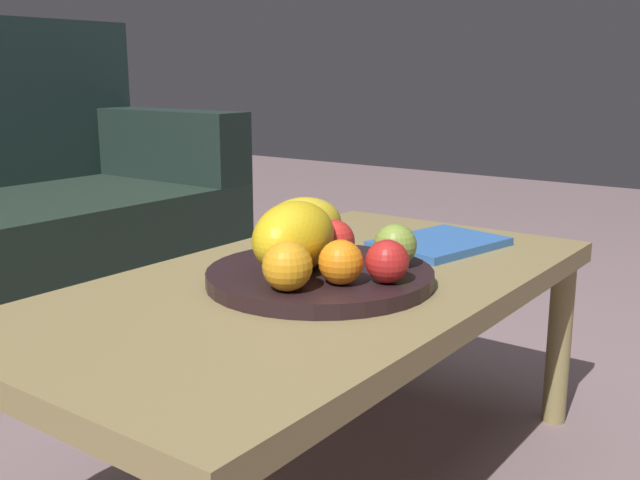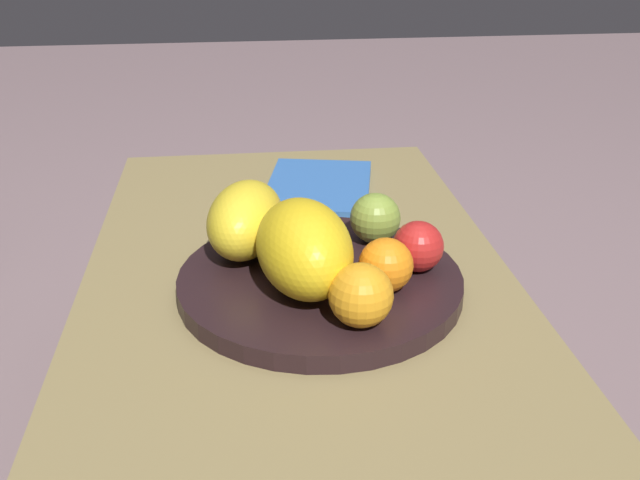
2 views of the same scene
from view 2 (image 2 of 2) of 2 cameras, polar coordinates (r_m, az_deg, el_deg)
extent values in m
cube|color=olive|center=(0.99, -1.56, -4.49)|extent=(1.12, 0.60, 0.04)
cylinder|color=olive|center=(1.57, 6.20, -0.67)|extent=(0.05, 0.05, 0.36)
cylinder|color=olive|center=(1.55, -12.87, -1.66)|extent=(0.05, 0.05, 0.36)
cylinder|color=black|center=(0.96, 0.00, -3.37)|extent=(0.38, 0.38, 0.03)
ellipsoid|color=yellow|center=(0.89, -1.37, -0.66)|extent=(0.19, 0.14, 0.12)
ellipsoid|color=yellow|center=(0.99, -5.96, 1.63)|extent=(0.18, 0.14, 0.10)
sphere|color=orange|center=(0.90, 5.26, -2.01)|extent=(0.07, 0.07, 0.07)
sphere|color=orange|center=(0.83, 3.28, -4.42)|extent=(0.08, 0.08, 0.08)
sphere|color=olive|center=(1.03, 4.42, 1.75)|extent=(0.07, 0.07, 0.07)
sphere|color=red|center=(0.96, 7.82, -0.50)|extent=(0.07, 0.07, 0.07)
sphere|color=red|center=(0.98, -0.86, 0.58)|extent=(0.07, 0.07, 0.07)
ellipsoid|color=yellow|center=(0.96, -2.54, -1.45)|extent=(0.15, 0.06, 0.03)
ellipsoid|color=gold|center=(0.97, -1.51, -1.15)|extent=(0.15, 0.07, 0.03)
ellipsoid|color=yellow|center=(0.94, -1.31, 0.05)|extent=(0.15, 0.07, 0.03)
ellipsoid|color=yellow|center=(0.96, -1.99, 0.52)|extent=(0.15, 0.07, 0.03)
cube|color=#3468B5|center=(1.28, -0.11, 4.23)|extent=(0.28, 0.23, 0.02)
camera|label=1|loc=(0.82, 87.87, -9.23)|focal=41.50mm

